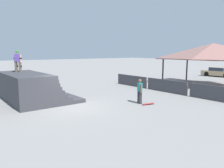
% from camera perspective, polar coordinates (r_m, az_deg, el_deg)
% --- Properties ---
extents(ground_plane, '(160.00, 160.00, 0.00)m').
position_cam_1_polar(ground_plane, '(13.83, -11.02, -5.89)').
color(ground_plane, gray).
extents(quarter_pipe_ramp, '(5.73, 4.25, 1.92)m').
position_cam_1_polar(quarter_pipe_ramp, '(16.20, -20.56, -1.07)').
color(quarter_pipe_ramp, '#38383D').
rests_on(quarter_pipe_ramp, ground).
extents(skater_on_deck, '(0.63, 0.52, 1.58)m').
position_cam_1_polar(skater_on_deck, '(17.08, -23.42, 5.89)').
color(skater_on_deck, '#6B6051').
rests_on(skater_on_deck, quarter_pipe_ramp).
extents(skateboard_on_deck, '(0.82, 0.41, 0.09)m').
position_cam_1_polar(skateboard_on_deck, '(17.73, -23.77, 3.19)').
color(skateboard_on_deck, green).
rests_on(skateboard_on_deck, quarter_pipe_ramp).
extents(bystander_walking, '(0.63, 0.39, 1.62)m').
position_cam_1_polar(bystander_walking, '(14.45, 7.26, -1.54)').
color(bystander_walking, '#2D2D33').
rests_on(bystander_walking, ground).
extents(skateboard_on_ground, '(0.42, 0.83, 0.09)m').
position_cam_1_polar(skateboard_on_ground, '(14.31, 9.50, -5.13)').
color(skateboard_on_ground, blue).
rests_on(skateboard_on_ground, ground).
extents(barrier_fence, '(12.65, 0.12, 1.05)m').
position_cam_1_polar(barrier_fence, '(18.96, 13.96, -0.49)').
color(barrier_fence, '#3D3D42').
rests_on(barrier_fence, ground).
extents(pavilion_shelter, '(9.80, 5.20, 4.20)m').
position_cam_1_polar(pavilion_shelter, '(23.47, 24.77, 7.69)').
color(pavilion_shelter, '#2D2D33').
rests_on(pavilion_shelter, ground).
extents(parked_car_tan, '(4.30, 1.92, 1.27)m').
position_cam_1_polar(parked_car_tan, '(33.25, 26.00, 2.78)').
color(parked_car_tan, tan).
rests_on(parked_car_tan, ground).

